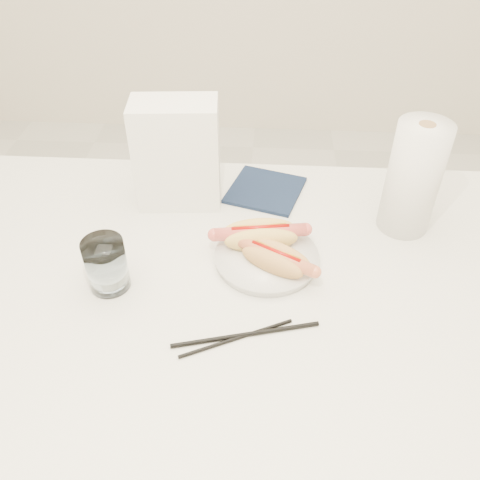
# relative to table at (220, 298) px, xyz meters

# --- Properties ---
(ground) EXTENTS (4.00, 4.00, 0.00)m
(ground) POSITION_rel_table_xyz_m (0.00, 0.00, -0.69)
(ground) COLOR silver
(table) EXTENTS (1.20, 0.80, 0.75)m
(table) POSITION_rel_table_xyz_m (0.00, 0.00, 0.00)
(table) COLOR silver
(table) RESTS_ON ground
(plate) EXTENTS (0.25, 0.25, 0.02)m
(plate) POSITION_rel_table_xyz_m (0.09, 0.05, 0.07)
(plate) COLOR silver
(plate) RESTS_ON table
(hotdog_left) EXTENTS (0.18, 0.09, 0.05)m
(hotdog_left) POSITION_rel_table_xyz_m (0.07, 0.08, 0.10)
(hotdog_left) COLOR #F1C360
(hotdog_left) RESTS_ON plate
(hotdog_right) EXTENTS (0.15, 0.12, 0.04)m
(hotdog_right) POSITION_rel_table_xyz_m (0.10, 0.02, 0.10)
(hotdog_right) COLOR tan
(hotdog_right) RESTS_ON plate
(water_glass) EXTENTS (0.07, 0.07, 0.10)m
(water_glass) POSITION_rel_table_xyz_m (-0.20, -0.04, 0.11)
(water_glass) COLOR silver
(water_glass) RESTS_ON table
(chopstick_near) EXTENTS (0.25, 0.07, 0.01)m
(chopstick_near) POSITION_rel_table_xyz_m (0.06, -0.14, 0.06)
(chopstick_near) COLOR black
(chopstick_near) RESTS_ON table
(chopstick_far) EXTENTS (0.18, 0.09, 0.01)m
(chopstick_far) POSITION_rel_table_xyz_m (0.04, -0.15, 0.06)
(chopstick_far) COLOR black
(chopstick_far) RESTS_ON table
(napkin_box) EXTENTS (0.18, 0.11, 0.23)m
(napkin_box) POSITION_rel_table_xyz_m (-0.11, 0.24, 0.18)
(napkin_box) COLOR white
(napkin_box) RESTS_ON table
(navy_napkin) EXTENTS (0.19, 0.19, 0.01)m
(navy_napkin) POSITION_rel_table_xyz_m (0.08, 0.28, 0.06)
(navy_napkin) COLOR #101B34
(navy_napkin) RESTS_ON table
(paper_towel_roll) EXTENTS (0.13, 0.13, 0.23)m
(paper_towel_roll) POSITION_rel_table_xyz_m (0.37, 0.18, 0.18)
(paper_towel_roll) COLOR white
(paper_towel_roll) RESTS_ON table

